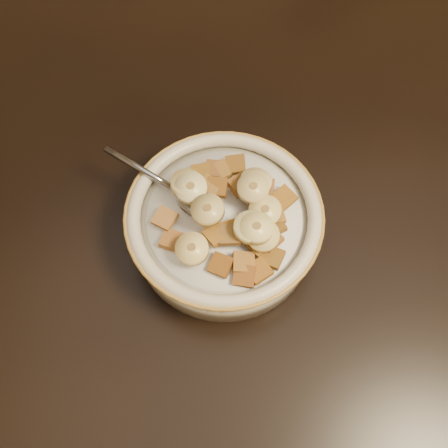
{
  "coord_description": "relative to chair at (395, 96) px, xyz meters",
  "views": [
    {
      "loc": [
        -0.29,
        -0.15,
        1.23
      ],
      "look_at": [
        -0.27,
        0.07,
        0.78
      ],
      "focal_mm": 40.0,
      "sensor_mm": 36.0,
      "label": 1
    }
  ],
  "objects": [
    {
      "name": "chair",
      "position": [
        0.0,
        0.0,
        0.0
      ],
      "size": [
        0.5,
        0.5,
        0.91
      ],
      "primitive_type": "cube",
      "rotation": [
        0.0,
        0.0,
        0.31
      ],
      "color": "#382415",
      "rests_on": "floor"
    },
    {
      "name": "banana_slice_3",
      "position": [
        -0.34,
        -0.45,
        0.36
      ],
      "size": [
        0.04,
        0.04,
        0.02
      ],
      "primitive_type": "cylinder",
      "rotation": [
        -0.13,
        -0.12,
        1.86
      ],
      "color": "#EBCA85",
      "rests_on": "milk"
    },
    {
      "name": "cereal_square_20",
      "position": [
        -0.36,
        -0.47,
        0.35
      ],
      "size": [
        0.02,
        0.02,
        0.01
      ],
      "primitive_type": "cube",
      "rotation": [
        0.13,
        -0.03,
        1.49
      ],
      "color": "#966020",
      "rests_on": "milk"
    },
    {
      "name": "cereal_square_15",
      "position": [
        -0.34,
        -0.4,
        0.35
      ],
      "size": [
        0.03,
        0.03,
        0.01
      ],
      "primitive_type": "cube",
      "rotation": [
        0.18,
        -0.08,
        0.85
      ],
      "color": "brown",
      "rests_on": "milk"
    },
    {
      "name": "cereal_square_22",
      "position": [
        -0.39,
        -0.39,
        0.36
      ],
      "size": [
        0.03,
        0.03,
        0.01
      ],
      "primitive_type": "cube",
      "rotation": [
        0.08,
        0.01,
        2.61
      ],
      "color": "olive",
      "rests_on": "milk"
    },
    {
      "name": "banana_slice_2",
      "position": [
        -0.35,
        -0.45,
        0.37
      ],
      "size": [
        0.04,
        0.04,
        0.01
      ],
      "primitive_type": "cylinder",
      "rotation": [
        0.01,
        0.03,
        1.29
      ],
      "color": "beige",
      "rests_on": "milk"
    },
    {
      "name": "cereal_square_23",
      "position": [
        -0.39,
        -0.37,
        0.35
      ],
      "size": [
        0.02,
        0.02,
        0.01
      ],
      "primitive_type": "cube",
      "rotation": [
        -0.18,
        0.18,
        1.54
      ],
      "color": "brown",
      "rests_on": "milk"
    },
    {
      "name": "cereal_square_1",
      "position": [
        -0.43,
        -0.42,
        0.35
      ],
      "size": [
        0.03,
        0.03,
        0.01
      ],
      "primitive_type": "cube",
      "rotation": [
        -0.09,
        0.03,
        2.57
      ],
      "color": "olive",
      "rests_on": "milk"
    },
    {
      "name": "banana_slice_6",
      "position": [
        -0.34,
        -0.43,
        0.36
      ],
      "size": [
        0.03,
        0.03,
        0.01
      ],
      "primitive_type": "cylinder",
      "rotation": [
        -0.12,
        -0.06,
        1.54
      ],
      "color": "#D8C57C",
      "rests_on": "milk"
    },
    {
      "name": "cereal_square_4",
      "position": [
        -0.38,
        -0.37,
        0.35
      ],
      "size": [
        0.03,
        0.03,
        0.01
      ],
      "primitive_type": "cube",
      "rotation": [
        -0.18,
        -0.02,
        1.88
      ],
      "color": "olive",
      "rests_on": "milk"
    },
    {
      "name": "cereal_square_8",
      "position": [
        -0.33,
        -0.45,
        0.35
      ],
      "size": [
        0.03,
        0.03,
        0.01
      ],
      "primitive_type": "cube",
      "rotation": [
        0.05,
        0.15,
        2.26
      ],
      "color": "olive",
      "rests_on": "milk"
    },
    {
      "name": "banana_slice_5",
      "position": [
        -0.4,
        -0.4,
        0.37
      ],
      "size": [
        0.04,
        0.04,
        0.01
      ],
      "primitive_type": "cylinder",
      "rotation": [
        0.07,
        -0.07,
        0.25
      ],
      "color": "#D0C487",
      "rests_on": "milk"
    },
    {
      "name": "cereal_square_26",
      "position": [
        -0.36,
        -0.36,
        0.35
      ],
      "size": [
        0.02,
        0.02,
        0.01
      ],
      "primitive_type": "cube",
      "rotation": [
        -0.16,
        -0.1,
        1.55
      ],
      "color": "brown",
      "rests_on": "milk"
    },
    {
      "name": "milk",
      "position": [
        -0.37,
        -0.42,
        0.34
      ],
      "size": [
        0.16,
        0.16,
        0.0
      ],
      "primitive_type": "cylinder",
      "color": "silver",
      "rests_on": "cereal_bowl"
    },
    {
      "name": "cereal_square_18",
      "position": [
        -0.31,
        -0.41,
        0.35
      ],
      "size": [
        0.03,
        0.03,
        0.01
      ],
      "primitive_type": "cube",
      "rotation": [
        -0.13,
        -0.03,
        2.21
      ],
      "color": "#90571C",
      "rests_on": "milk"
    },
    {
      "name": "cereal_square_5",
      "position": [
        -0.37,
        -0.45,
        0.36
      ],
      "size": [
        0.02,
        0.02,
        0.01
      ],
      "primitive_type": "cube",
      "rotation": [
        -0.0,
        0.15,
        3.04
      ],
      "color": "brown",
      "rests_on": "milk"
    },
    {
      "name": "cereal_square_19",
      "position": [
        -0.36,
        -0.39,
        0.36
      ],
      "size": [
        0.03,
        0.03,
        0.01
      ],
      "primitive_type": "cube",
      "rotation": [
        0.19,
        -0.18,
        2.14
      ],
      "color": "brown",
      "rests_on": "milk"
    },
    {
      "name": "banana_slice_7",
      "position": [
        -0.35,
        -0.45,
        0.37
      ],
      "size": [
        0.04,
        0.04,
        0.01
      ],
      "primitive_type": "cylinder",
      "rotation": [
        0.05,
        0.02,
        1.38
      ],
      "color": "#F9F1A7",
      "rests_on": "milk"
    },
    {
      "name": "banana_slice_4",
      "position": [
        -0.35,
        -0.4,
        0.37
      ],
      "size": [
        0.04,
        0.04,
        0.01
      ],
      "primitive_type": "cylinder",
      "rotation": [
        -0.1,
        -0.03,
        2.45
      ],
      "color": "#CEC07F",
      "rests_on": "milk"
    },
    {
      "name": "cereal_square_21",
      "position": [
        -0.34,
        -0.46,
        0.35
      ],
      "size": [
        0.03,
        0.03,
        0.01
      ],
      "primitive_type": "cube",
      "rotation": [
        -0.14,
        0.13,
        2.24
      ],
      "color": "brown",
      "rests_on": "milk"
    },
    {
      "name": "cereal_square_3",
      "position": [
        -0.35,
        -0.48,
        0.35
      ],
      "size": [
        0.03,
        0.03,
        0.01
      ],
      "primitive_type": "cube",
      "rotation": [
        -0.07,
        -0.13,
        0.48
      ],
      "color": "brown",
      "rests_on": "milk"
    },
    {
      "name": "cereal_square_12",
      "position": [
        -0.43,
        -0.44,
        0.35
      ],
      "size": [
        0.03,
        0.03,
        0.01
      ],
      "primitive_type": "cube",
      "rotation": [
        0.16,
        -0.01,
        2.75
      ],
      "color": "brown",
      "rests_on": "milk"
    },
    {
      "name": "cereal_square_24",
      "position": [
        -0.34,
        -0.41,
        0.36
      ],
      "size": [
        0.03,
        0.03,
        0.01
      ],
      "primitive_type": "cube",
      "rotation": [
        -0.14,
        0.09,
        0.58
      ],
      "color": "brown",
      "rests_on": "milk"
    },
    {
      "name": "cereal_square_11",
      "position": [
        -0.38,
        -0.47,
        0.35
      ],
      "size": [
        0.03,
        0.03,
        0.01
      ],
      "primitive_type": "cube",
      "rotation": [
        -0.15,
        0.18,
        2.6
      ],
      "color": "brown",
      "rests_on": "milk"
    },
    {
      "name": "floor",
      "position": [
        -0.11,
        -0.49,
        -0.5
      ],
      "size": [
        4.0,
        4.5,
        0.1
      ],
      "primitive_type": "cube",
      "color": "#422816",
      "rests_on": "ground"
    },
    {
      "name": "cereal_square_17",
      "position": [
        -0.38,
        -0.44,
        0.36
      ],
      "size": [
        0.03,
        0.03,
        0.01
      ],
      "primitive_type": "cube",
      "rotation": [
        -0.06,
        0.1,
        2.15
      ],
      "color": "brown",
      "rests_on": "milk"
    },
    {
      "name": "cereal_square_14",
      "position": [
        -0.33,
        -0.39,
        0.35
      ],
      "size": [
        0.02,
        0.02,
        0.01
      ],
      "primitive_type": "cube",
      "rotation": [
        0.21,
        0.05,
        1.36
      ],
      "color": "brown",
      "rests_on": "milk"
    },
    {
      "name": "spoon",
      "position": [
        -0.4,
        -0.4,
        0.35
      ],
      "size": [
        0.06,
        0.05,
        0.01
      ],
      "primitive_type": "ellipsoid",
      "rotation": [
        0.0,
        0.0,
        4.13
      ],
      "color": "gray",
      "rests_on": "cereal_bowl"
    },
    {
      "name": "cereal_square_6",
      "position": [
        -0.36,
        -0.48,
        0.35
      ],
      "size": [
        0.02,
        0.03,
        0.01
      ],
      "primitive_type": "cube",
      "rotation": [
        -0.1,
        -0.17,
        1.32
      ],
      "color": "brown",
      "rests_on": "milk"
    },
    {
      "name": "banana_slice_1",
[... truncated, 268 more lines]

